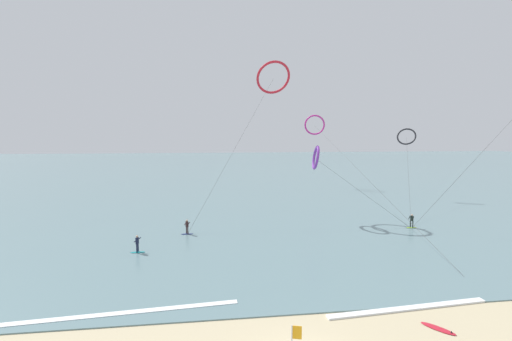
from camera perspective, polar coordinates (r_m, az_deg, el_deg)
sea_water at (r=119.95m, az=-4.96°, el=0.64°), size 400.00×200.00×0.08m
surfer_lime at (r=44.95m, az=25.18°, el=-7.99°), size 1.40×0.73×1.70m
surfer_navy at (r=39.05m, az=-11.76°, el=-9.62°), size 1.40×0.73×1.70m
surfer_teal at (r=34.52m, az=-19.71°, el=-11.95°), size 1.40×0.63×1.70m
kite_violet at (r=43.74m, az=10.25°, el=2.20°), size 11.29×6.54×10.03m
kite_crimson at (r=49.68m, az=2.99°, el=15.64°), size 14.45×12.63×21.80m
kite_magenta at (r=74.84m, az=10.06°, el=7.70°), size 4.63×49.99×15.83m
kite_charcoal at (r=65.36m, az=24.44°, el=5.32°), size 12.20×20.73×12.62m
surfboard_spare at (r=23.98m, az=28.82°, el=-22.68°), size 1.58×1.81×0.20m
wave_crest_near at (r=25.45m, az=24.78°, el=-20.69°), size 11.34×1.34×0.12m
wave_crest_mid at (r=24.64m, az=-25.37°, el=-21.65°), size 17.41×1.86×0.12m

